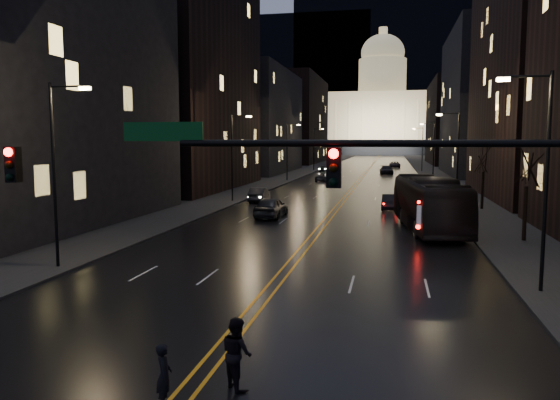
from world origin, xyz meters
The scene contains 36 objects.
ground centered at (0.00, 0.00, 0.00)m, with size 900.00×900.00×0.00m, color black.
road centered at (0.00, 130.00, 0.01)m, with size 20.00×320.00×0.02m, color black.
sidewalk_left centered at (-14.00, 130.00, 0.08)m, with size 8.00×320.00×0.16m, color black.
sidewalk_right centered at (14.00, 130.00, 0.08)m, with size 8.00×320.00×0.16m, color black.
center_line centered at (0.00, 130.00, 0.03)m, with size 0.62×320.00×0.01m, color orange.
building_left_near centered at (-21.00, 22.00, 11.00)m, with size 12.00×28.00×22.00m, color black.
building_left_mid centered at (-21.00, 54.00, 14.00)m, with size 12.00×30.00×28.00m, color black.
building_left_far centered at (-21.00, 92.00, 10.00)m, with size 12.00×34.00×20.00m, color black.
building_left_dist centered at (-21.00, 140.00, 12.00)m, with size 12.00×40.00×24.00m, color black.
building_right_tall centered at (21.00, 50.00, 19.00)m, with size 12.00×30.00×38.00m, color black.
building_right_mid centered at (21.00, 92.00, 13.00)m, with size 12.00×34.00×26.00m, color black.
building_right_dist centered at (21.00, 140.00, 11.00)m, with size 12.00×40.00×22.00m, color black.
mountain_ridge centered at (40.00, 380.00, 65.00)m, with size 520.00×60.00×130.00m, color black.
capitol centered at (0.00, 250.00, 17.15)m, with size 90.00×50.00×58.50m.
traffic_signal centered at (5.91, 0.00, 5.10)m, with size 17.29×0.45×7.00m.
streetlamp_right_near centered at (10.81, 10.00, 5.08)m, with size 2.13×0.25×9.00m.
streetlamp_left_near centered at (-10.81, 10.00, 5.08)m, with size 2.13×0.25×9.00m.
streetlamp_right_mid centered at (10.81, 40.00, 5.08)m, with size 2.13×0.25×9.00m.
streetlamp_left_mid centered at (-10.81, 40.00, 5.08)m, with size 2.13×0.25×9.00m.
streetlamp_right_far centered at (10.81, 70.00, 5.08)m, with size 2.13×0.25×9.00m.
streetlamp_left_far centered at (-10.81, 70.00, 5.08)m, with size 2.13×0.25×9.00m.
streetlamp_right_dist centered at (10.81, 100.00, 5.08)m, with size 2.13×0.25×9.00m.
streetlamp_left_dist centered at (-10.81, 100.00, 5.08)m, with size 2.13×0.25×9.00m.
tree_right_mid centered at (13.00, 22.00, 4.53)m, with size 2.40×2.40×6.65m.
tree_right_far centered at (13.00, 38.00, 4.53)m, with size 2.40×2.40×6.65m.
bus centered at (7.56, 26.01, 1.87)m, with size 3.15×13.46×3.75m, color black.
oncoming_car_a centered at (-4.66, 29.71, 0.85)m, with size 2.01×5.01×1.71m, color black.
oncoming_car_b centered at (-8.33, 40.65, 0.74)m, with size 1.57×4.50×1.48m, color black.
oncoming_car_c centered at (-5.09, 69.72, 0.64)m, with size 2.14×4.64×1.29m, color black.
oncoming_car_d centered at (-8.50, 96.36, 0.65)m, with size 1.81×4.46×1.30m, color black.
receding_car_a centered at (4.87, 37.07, 0.69)m, with size 1.46×4.19×1.38m, color black.
receding_car_b centered at (6.58, 67.04, 0.64)m, with size 1.51×3.76×1.28m, color black.
receding_car_c centered at (4.07, 90.98, 0.80)m, with size 2.25×5.53×1.60m, color black.
receding_car_d centered at (5.77, 117.00, 0.73)m, with size 2.44×5.29×1.47m, color black.
pedestrian_a centered at (-0.24, -2.00, 0.77)m, with size 0.56×0.37×1.55m, color black.
pedestrian_b centered at (1.15, -0.67, 0.92)m, with size 0.89×0.49×1.84m, color black.
Camera 1 is at (4.88, -13.48, 6.26)m, focal length 35.00 mm.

